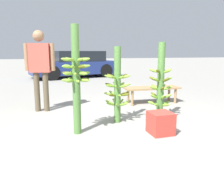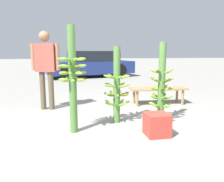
{
  "view_description": "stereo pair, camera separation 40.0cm",
  "coord_description": "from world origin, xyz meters",
  "views": [
    {
      "loc": [
        -1.24,
        -3.18,
        1.26
      ],
      "look_at": [
        -0.1,
        0.59,
        0.56
      ],
      "focal_mm": 35.0,
      "sensor_mm": 36.0,
      "label": 1
    },
    {
      "loc": [
        -0.85,
        -3.28,
        1.26
      ],
      "look_at": [
        -0.1,
        0.59,
        0.56
      ],
      "focal_mm": 35.0,
      "sensor_mm": 36.0,
      "label": 2
    }
  ],
  "objects": [
    {
      "name": "banana_stalk_right",
      "position": [
        0.76,
        0.35,
        0.69
      ],
      "size": [
        0.45,
        0.45,
        1.44
      ],
      "color": "#4C7A38",
      "rests_on": "ground_plane"
    },
    {
      "name": "ground_plane",
      "position": [
        0.0,
        0.0,
        0.0
      ],
      "size": [
        80.0,
        80.0,
        0.0
      ],
      "primitive_type": "plane",
      "color": "gray"
    },
    {
      "name": "banana_stalk_center",
      "position": [
        -0.04,
        0.46,
        0.65
      ],
      "size": [
        0.49,
        0.49,
        1.36
      ],
      "color": "#4C7A38",
      "rests_on": "ground_plane"
    },
    {
      "name": "market_bench",
      "position": [
        1.26,
        1.63,
        0.35
      ],
      "size": [
        1.4,
        0.53,
        0.41
      ],
      "rotation": [
        0.0,
        0.0,
        -0.06
      ],
      "color": "#99754C",
      "rests_on": "ground_plane"
    },
    {
      "name": "produce_crate",
      "position": [
        0.43,
        -0.29,
        0.17
      ],
      "size": [
        0.34,
        0.34,
        0.34
      ],
      "color": "#B2382D",
      "rests_on": "ground_plane"
    },
    {
      "name": "banana_stalk_left",
      "position": [
        -0.81,
        0.11,
        0.88
      ],
      "size": [
        0.44,
        0.44,
        1.66
      ],
      "color": "#4C7A38",
      "rests_on": "ground_plane"
    },
    {
      "name": "vendor_person",
      "position": [
        -1.35,
        1.65,
        1.02
      ],
      "size": [
        0.63,
        0.28,
        1.7
      ],
      "rotation": [
        0.0,
        0.0,
        2.92
      ],
      "color": "brown",
      "rests_on": "ground_plane"
    },
    {
      "name": "parked_car",
      "position": [
        0.25,
        7.98,
        0.64
      ],
      "size": [
        4.58,
        2.52,
        1.31
      ],
      "rotation": [
        0.0,
        0.0,
        1.78
      ],
      "color": "navy",
      "rests_on": "ground_plane"
    }
  ]
}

